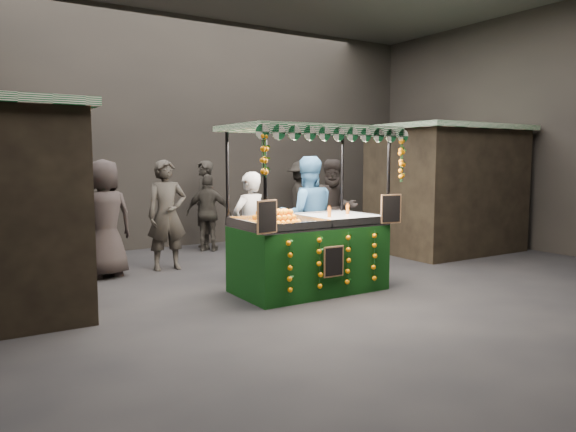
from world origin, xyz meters
TOP-DOWN VIEW (x-y plane):
  - ground at (0.00, 0.00)m, footprint 12.00×12.00m
  - market_hall at (0.00, 0.00)m, footprint 12.10×10.10m
  - neighbour_stall_right at (4.40, 1.50)m, footprint 3.00×2.20m
  - juice_stall at (0.00, 0.07)m, footprint 2.45×1.44m
  - vendor_grey at (-0.45, 1.09)m, footprint 0.71×0.56m
  - vendor_blue at (0.53, 0.93)m, footprint 1.16×1.04m
  - shopper_0 at (-1.23, 2.65)m, footprint 0.71×0.49m
  - shopper_1 at (1.91, 2.03)m, footprint 1.11×0.98m
  - shopper_2 at (0.15, 4.04)m, footprint 0.98×0.88m
  - shopper_3 at (2.63, 4.26)m, footprint 1.16×1.40m
  - shopper_4 at (-2.30, 2.58)m, footprint 1.02×0.75m
  - shopper_5 at (4.50, 2.68)m, footprint 1.68×1.42m
  - shopper_6 at (0.20, 4.37)m, footprint 0.58×0.76m

SIDE VIEW (x-z plane):
  - ground at x=0.00m, z-range 0.00..0.00m
  - juice_stall at x=0.00m, z-range -0.45..1.93m
  - shopper_2 at x=0.15m, z-range 0.00..1.60m
  - vendor_grey at x=-0.45m, z-range 0.00..1.72m
  - shopper_5 at x=4.50m, z-range 0.00..1.82m
  - shopper_6 at x=0.20m, z-range 0.00..1.88m
  - shopper_3 at x=2.63m, z-range 0.00..1.89m
  - shopper_0 at x=-1.23m, z-range 0.00..1.90m
  - shopper_1 at x=1.91m, z-range 0.00..1.91m
  - shopper_4 at x=-2.30m, z-range 0.00..1.92m
  - vendor_blue at x=0.53m, z-range 0.00..1.96m
  - neighbour_stall_right at x=4.40m, z-range 0.01..2.61m
  - market_hall at x=0.00m, z-range 0.86..5.91m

